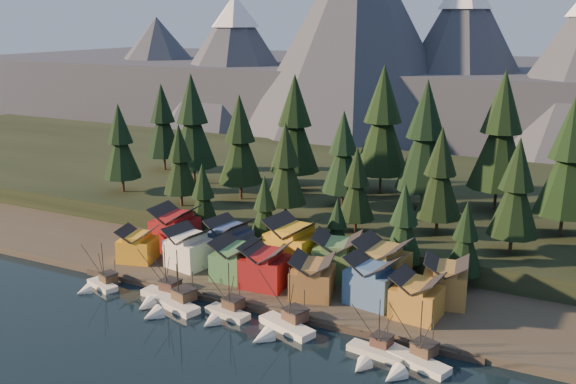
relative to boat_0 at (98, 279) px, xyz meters
The scene contains 45 objects.
ground 34.24m from the boat_0, 17.09° to the right, with size 500.00×500.00×0.00m, color black.
shore_strip 44.34m from the boat_0, 42.51° to the left, with size 400.00×50.00×1.50m, color #3D362C.
hillside 86.38m from the boat_0, 67.77° to the left, with size 420.00×100.00×6.00m, color black.
dock 33.34m from the boat_0, 11.17° to the left, with size 80.00×4.00×1.00m, color #41382E.
mountain_ridge 206.92m from the boat_0, 82.04° to the left, with size 560.00×190.00×90.00m.
boat_0 is the anchor object (origin of this frame).
boat_1 14.14m from the boat_0, ahead, with size 9.85×10.56×11.70m.
boat_2 18.59m from the boat_0, ahead, with size 10.68×11.26×12.40m.
boat_3 28.63m from the boat_0, ahead, with size 8.99×9.56×11.02m.
boat_4 40.13m from the boat_0, ahead, with size 11.37×11.87×12.36m.
boat_5 56.80m from the boat_0, ahead, with size 9.92×10.56×10.35m.
boat_6 62.92m from the boat_0, ahead, with size 11.37×11.77×11.59m.
house_front_0 12.93m from the boat_0, 91.68° to the left, with size 8.51×8.22×7.10m.
house_front_1 18.81m from the boat_0, 53.03° to the left, with size 9.20×8.94×8.24m.
house_front_2 27.09m from the boat_0, 30.73° to the left, with size 8.54×8.60×7.96m.
house_front_3 32.92m from the boat_0, 23.21° to the left, with size 8.73×8.37×8.37m.
house_front_4 42.12m from the boat_0, 17.84° to the left, with size 9.18×9.63×7.70m.
house_front_5 53.19m from the boat_0, 16.42° to the left, with size 9.70×9.07×8.92m.
house_front_6 60.97m from the boat_0, 12.31° to the left, with size 8.37×7.97×7.79m.
house_back_0 22.53m from the boat_0, 83.63° to the left, with size 9.16×8.82×9.60m.
house_back_1 27.67m from the boat_0, 52.81° to the left, with size 9.12×9.20×8.80m.
house_back_2 39.15m from the boat_0, 38.34° to the left, with size 10.88×10.21×10.30m.
house_back_3 46.80m from the boat_0, 28.96° to the left, with size 10.54×9.79×9.17m.
house_back_4 54.89m from the boat_0, 22.92° to the left, with size 9.85×9.52×9.91m.
house_back_5 65.95m from the boat_0, 18.28° to the left, with size 8.71×8.79×8.46m.
tree_hill_0 53.90m from the boat_0, 124.96° to the left, with size 10.18×10.18×23.72m.
tree_hill_1 63.96m from the boat_0, 106.65° to the left, with size 13.23×13.23×30.81m.
tree_hill_2 41.52m from the boat_0, 100.93° to the left, with size 8.82×8.82×20.55m.
tree_hill_3 53.40m from the boat_0, 86.94° to the left, with size 11.58×11.58×26.98m.
tree_hill_4 69.09m from the boat_0, 80.67° to the left, with size 13.40×13.40×31.21m.
tree_hill_5 47.86m from the boat_0, 62.64° to the left, with size 9.75×9.75×22.71m.
tree_hill_6 64.29m from the boat_0, 62.45° to the left, with size 10.31×10.31×24.01m.
tree_hill_7 56.04m from the boat_0, 44.46° to the left, with size 8.16×8.16×19.00m.
tree_hill_8 80.40m from the boat_0, 53.01° to the left, with size 13.52×13.52×31.49m.
tree_hill_9 72.74m from the boat_0, 39.43° to the left, with size 10.08×10.08×23.47m.
tree_hill_10 96.55m from the boat_0, 48.14° to the left, with size 14.47×14.47×33.71m.
tree_hill_11 82.89m from the boat_0, 29.48° to the left, with size 10.05×10.05×23.42m.
tree_hill_12 98.66m from the boat_0, 35.42° to the left, with size 12.90×12.90×30.04m.
tree_hill_15 82.15m from the boat_0, 65.58° to the left, with size 14.53×14.53×33.85m.
tree_hill_16 78.76m from the boat_0, 117.47° to the left, with size 11.35×11.35×26.43m.
tree_shore_0 31.73m from the boat_0, 81.13° to the left, with size 7.81×7.81×18.19m.
tree_shore_1 37.43m from the boat_0, 55.39° to the left, with size 7.31×7.31×17.03m.
tree_shore_2 48.66m from the boat_0, 38.49° to the left, with size 6.08×6.08×14.17m.
tree_shore_3 60.53m from the boat_0, 30.10° to the left, with size 8.16×8.16×19.02m.
tree_shore_4 70.90m from the boat_0, 25.19° to the left, with size 7.27×7.27×16.93m.
Camera 1 is at (52.53, -76.69, 50.97)m, focal length 40.00 mm.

